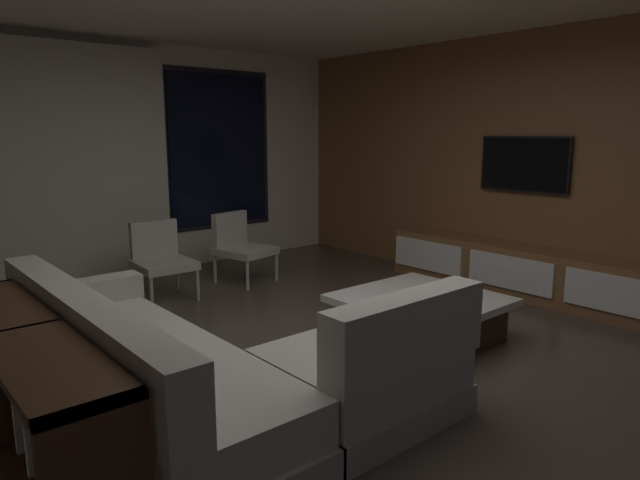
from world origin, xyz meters
name	(u,v)px	position (x,y,z in m)	size (l,w,h in m)	color
floor	(325,370)	(0.00, 0.00, 0.00)	(9.20, 9.20, 0.00)	#473D33
back_wall_with_window	(114,162)	(-0.06, 3.62, 1.34)	(6.60, 0.30, 2.70)	beige
media_wall	(552,165)	(3.06, 0.00, 1.35)	(0.12, 7.80, 2.70)	brown
sectional_couch	(203,372)	(-0.99, -0.04, 0.29)	(1.98, 2.50, 0.82)	gray
coffee_table	(420,317)	(1.01, -0.03, 0.19)	(1.16, 1.16, 0.36)	#402717
book_stack_on_coffee_table	(425,293)	(1.01, -0.07, 0.40)	(0.29, 0.20, 0.08)	#6AD35B
accent_chair_near_window	(240,243)	(0.90, 2.51, 0.43)	(0.65, 0.67, 0.78)	#B2ADA0
accent_chair_by_curtain	(160,256)	(-0.08, 2.47, 0.43)	(0.57, 0.59, 0.78)	#B2ADA0
media_console	(525,273)	(2.77, 0.05, 0.25)	(0.46, 3.10, 0.52)	brown
mounted_tv	(524,164)	(2.95, 0.25, 1.35)	(0.05, 0.99, 0.57)	black
console_table_behind_couch	(25,388)	(-1.90, 0.09, 0.42)	(0.40, 2.10, 0.74)	#402717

